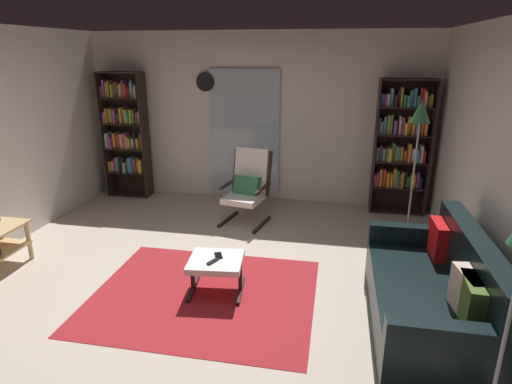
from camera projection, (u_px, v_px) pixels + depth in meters
ground_plane at (205, 288)px, 4.34m from camera, size 7.02×7.02×0.00m
wall_back at (257, 118)px, 6.63m from camera, size 5.60×0.06×2.60m
glass_door_panel at (245, 135)px, 6.68m from camera, size 1.10×0.01×2.00m
area_rug at (204, 294)px, 4.21m from camera, size 2.17×1.79×0.01m
bookshelf_near_tv at (125, 132)px, 6.84m from camera, size 0.69×0.30×2.00m
bookshelf_near_sofa at (401, 144)px, 6.11m from camera, size 0.77×0.30×1.95m
leather_sofa at (434, 295)px, 3.62m from camera, size 0.86×1.83×0.87m
lounge_armchair at (248, 185)px, 5.89m from camera, size 0.68×0.75×1.02m
ottoman at (216, 265)px, 4.18m from camera, size 0.57×0.53×0.36m
tv_remote at (213, 262)px, 4.08m from camera, size 0.10×0.15×0.02m
cell_phone at (218, 256)px, 4.21m from camera, size 0.12×0.16×0.01m
floor_lamp_by_shelf at (420, 122)px, 5.19m from camera, size 0.24×0.24×1.74m
wall_clock at (205, 82)px, 6.53m from camera, size 0.29×0.03×0.29m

